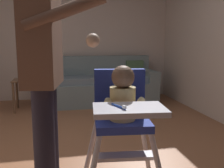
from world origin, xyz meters
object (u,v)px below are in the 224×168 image
object	(u,v)px
high_chair	(122,109)
wall_clock	(42,4)
sippy_cup	(23,77)
side_table	(26,88)
adult_standing	(44,75)
couch	(99,85)

from	to	relation	value
high_chair	wall_clock	distance (m)	3.81
sippy_cup	side_table	bearing A→B (deg)	-0.00
side_table	high_chair	bearing A→B (deg)	-70.74
adult_standing	sippy_cup	distance (m)	2.74
couch	wall_clock	bearing A→B (deg)	-115.69
couch	sippy_cup	xyz separation A→B (m)	(-1.30, -0.33, 0.24)
high_chair	side_table	size ratio (longest dim) A/B	1.90
high_chair	couch	bearing A→B (deg)	-179.52
sippy_cup	adult_standing	bearing A→B (deg)	-79.43
couch	adult_standing	world-z (taller)	adult_standing
high_chair	adult_standing	size ratio (longest dim) A/B	0.61
side_table	wall_clock	size ratio (longest dim) A/B	1.90
couch	wall_clock	xyz separation A→B (m)	(-0.99, 0.48, 1.50)
side_table	wall_clock	xyz separation A→B (m)	(0.28, 0.81, 1.45)
couch	high_chair	world-z (taller)	high_chair
high_chair	sippy_cup	distance (m)	2.93
side_table	sippy_cup	distance (m)	0.19
adult_standing	side_table	distance (m)	2.77
side_table	couch	bearing A→B (deg)	14.72
sippy_cup	wall_clock	distance (m)	1.53
adult_standing	high_chair	bearing A→B (deg)	-0.38
couch	adult_standing	distance (m)	3.17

